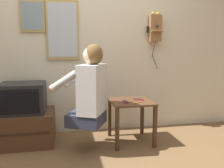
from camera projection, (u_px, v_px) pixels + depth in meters
wall_back at (85, 38)px, 3.17m from camera, size 6.80×0.05×2.55m
side_table at (131, 109)px, 2.88m from camera, size 0.49×0.52×0.52m
person at (90, 89)px, 2.57m from camera, size 0.64×0.59×0.88m
tv_stand at (25, 128)px, 2.86m from camera, size 0.69×0.57×0.39m
television at (23, 98)px, 2.80m from camera, size 0.52×0.47×0.35m
wall_phone_antique at (155, 28)px, 3.25m from camera, size 0.20×0.18×0.77m
framed_picture at (32, 16)px, 2.96m from camera, size 0.30×0.03×0.40m
wall_mirror at (63, 30)px, 3.06m from camera, size 0.41×0.03×0.76m
cell_phone_held at (125, 102)px, 2.78m from camera, size 0.06×0.12×0.01m
cell_phone_spare at (138, 99)px, 2.91m from camera, size 0.14×0.12×0.01m
toothbrush at (137, 103)px, 2.72m from camera, size 0.13×0.10×0.02m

